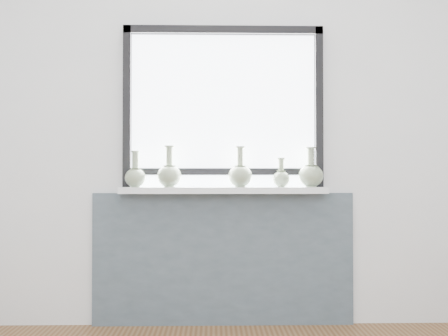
{
  "coord_description": "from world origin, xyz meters",
  "views": [
    {
      "loc": [
        -0.06,
        -1.48,
        0.96
      ],
      "look_at": [
        0.0,
        1.55,
        1.02
      ],
      "focal_mm": 40.0,
      "sensor_mm": 36.0,
      "label": 1
    }
  ],
  "objects_px": {
    "vase_d": "(281,177)",
    "vase_c": "(240,174)",
    "vase_e": "(311,174)",
    "vase_a": "(135,176)",
    "vase_b": "(169,174)",
    "windowsill": "(223,190)"
  },
  "relations": [
    {
      "from": "vase_d",
      "to": "vase_c",
      "type": "bearing_deg",
      "value": -175.18
    },
    {
      "from": "vase_e",
      "to": "vase_c",
      "type": "bearing_deg",
      "value": -179.88
    },
    {
      "from": "vase_a",
      "to": "vase_d",
      "type": "relative_size",
      "value": 1.23
    },
    {
      "from": "vase_a",
      "to": "vase_e",
      "type": "bearing_deg",
      "value": 0.46
    },
    {
      "from": "vase_b",
      "to": "vase_c",
      "type": "bearing_deg",
      "value": 0.22
    },
    {
      "from": "vase_a",
      "to": "vase_c",
      "type": "height_order",
      "value": "vase_c"
    },
    {
      "from": "vase_d",
      "to": "vase_b",
      "type": "bearing_deg",
      "value": -178.08
    },
    {
      "from": "vase_e",
      "to": "windowsill",
      "type": "bearing_deg",
      "value": 178.59
    },
    {
      "from": "windowsill",
      "to": "vase_c",
      "type": "bearing_deg",
      "value": -7.88
    },
    {
      "from": "vase_b",
      "to": "vase_c",
      "type": "relative_size",
      "value": 1.01
    },
    {
      "from": "windowsill",
      "to": "vase_d",
      "type": "relative_size",
      "value": 6.99
    },
    {
      "from": "windowsill",
      "to": "vase_c",
      "type": "height_order",
      "value": "vase_c"
    },
    {
      "from": "vase_b",
      "to": "vase_d",
      "type": "height_order",
      "value": "vase_b"
    },
    {
      "from": "vase_c",
      "to": "windowsill",
      "type": "bearing_deg",
      "value": 172.12
    },
    {
      "from": "windowsill",
      "to": "vase_b",
      "type": "xyz_separation_m",
      "value": [
        -0.35,
        -0.02,
        0.1
      ]
    },
    {
      "from": "vase_b",
      "to": "vase_e",
      "type": "height_order",
      "value": "vase_b"
    },
    {
      "from": "vase_c",
      "to": "vase_b",
      "type": "bearing_deg",
      "value": -179.78
    },
    {
      "from": "windowsill",
      "to": "vase_e",
      "type": "distance_m",
      "value": 0.57
    },
    {
      "from": "windowsill",
      "to": "vase_b",
      "type": "relative_size",
      "value": 4.98
    },
    {
      "from": "windowsill",
      "to": "vase_e",
      "type": "bearing_deg",
      "value": -1.41
    },
    {
      "from": "windowsill",
      "to": "vase_b",
      "type": "bearing_deg",
      "value": -177.28
    },
    {
      "from": "windowsill",
      "to": "vase_c",
      "type": "xyz_separation_m",
      "value": [
        0.11,
        -0.01,
        0.1
      ]
    }
  ]
}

